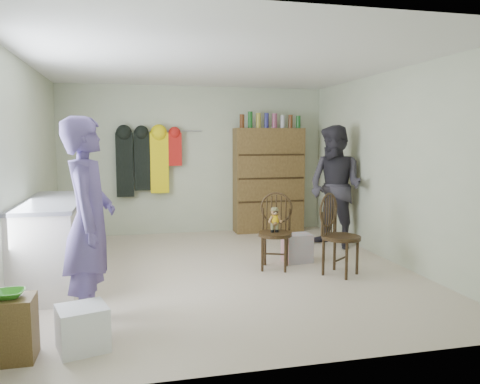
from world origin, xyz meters
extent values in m
plane|color=beige|center=(0.00, 0.00, 0.00)|extent=(5.00, 5.00, 0.00)
plane|color=beige|center=(0.00, 2.50, 1.25)|extent=(4.50, 0.00, 4.50)
plane|color=beige|center=(-2.25, 0.00, 1.25)|extent=(0.00, 5.00, 5.00)
plane|color=beige|center=(2.25, 0.00, 1.25)|extent=(0.00, 5.00, 5.00)
plane|color=white|center=(0.00, 0.00, 2.50)|extent=(5.00, 5.00, 0.00)
cube|color=silver|center=(-1.95, 0.00, 0.45)|extent=(0.60, 1.80, 0.90)
cube|color=slate|center=(-1.95, 0.00, 0.92)|extent=(0.64, 1.86, 0.04)
cylinder|color=#99999E|center=(-1.64, -0.45, 0.54)|extent=(0.02, 0.02, 0.14)
cylinder|color=#99999E|center=(-1.64, 0.45, 0.54)|extent=(0.02, 0.02, 0.14)
cube|color=brown|center=(-1.96, -1.93, 0.24)|extent=(0.33, 0.28, 0.47)
imported|color=green|center=(-1.96, -1.93, 0.50)|extent=(0.21, 0.21, 0.05)
cube|color=white|center=(-1.47, -1.86, 0.17)|extent=(0.44, 0.43, 0.34)
cylinder|color=#3F2B16|center=(0.64, -0.04, 0.44)|extent=(0.55, 0.55, 0.04)
cylinder|color=#3F2B16|center=(0.46, -0.12, 0.21)|extent=(0.03, 0.03, 0.42)
cylinder|color=#3F2B16|center=(0.71, -0.23, 0.21)|extent=(0.03, 0.03, 0.42)
cylinder|color=#3F2B16|center=(0.57, 0.15, 0.21)|extent=(0.03, 0.03, 0.42)
cylinder|color=#3F2B16|center=(0.83, 0.04, 0.21)|extent=(0.03, 0.03, 0.42)
torus|color=#3F2B16|center=(0.70, 0.11, 0.74)|extent=(0.39, 0.18, 0.41)
cylinder|color=#3F2B16|center=(0.55, 0.17, 0.60)|extent=(0.03, 0.03, 0.28)
cylinder|color=#3F2B16|center=(0.86, 0.04, 0.60)|extent=(0.03, 0.03, 0.28)
cylinder|color=yellow|center=(0.64, -0.02, 0.63)|extent=(0.10, 0.10, 0.09)
cylinder|color=#475128|center=(0.64, -0.02, 0.53)|extent=(0.06, 0.06, 0.14)
sphere|color=#9E7042|center=(0.64, -0.02, 0.71)|extent=(0.09, 0.09, 0.09)
cylinder|color=#475128|center=(0.64, -0.02, 0.75)|extent=(0.08, 0.08, 0.03)
cube|color=black|center=(0.64, -0.06, 0.72)|extent=(0.06, 0.01, 0.02)
cylinder|color=#3F2B16|center=(1.33, -0.47, 0.45)|extent=(0.61, 0.61, 0.04)
cylinder|color=#3F2B16|center=(1.30, -0.68, 0.22)|extent=(0.03, 0.03, 0.43)
cylinder|color=#3F2B16|center=(1.53, -0.50, 0.22)|extent=(0.03, 0.03, 0.43)
cylinder|color=#3F2B16|center=(1.12, -0.44, 0.22)|extent=(0.03, 0.03, 0.43)
cylinder|color=#3F2B16|center=(1.34, -0.26, 0.22)|extent=(0.03, 0.03, 0.43)
torus|color=#3F2B16|center=(1.22, -0.34, 0.77)|extent=(0.35, 0.28, 0.42)
cylinder|color=#3F2B16|center=(1.09, -0.45, 0.62)|extent=(0.03, 0.03, 0.29)
cylinder|color=#3F2B16|center=(1.36, -0.24, 0.62)|extent=(0.03, 0.03, 0.29)
cube|color=#E57372|center=(1.03, 0.21, 0.19)|extent=(0.37, 0.30, 0.37)
imported|color=#605092|center=(-1.44, -1.37, 0.90)|extent=(0.48, 0.69, 1.81)
imported|color=#2D2B33|center=(1.86, 0.89, 0.91)|extent=(1.03, 1.11, 1.82)
cube|color=brown|center=(1.25, 2.30, 0.90)|extent=(1.20, 0.38, 1.80)
cube|color=#3F2B16|center=(1.25, 2.11, 0.55)|extent=(1.16, 0.02, 0.03)
cube|color=#3F2B16|center=(1.25, 2.11, 0.95)|extent=(1.16, 0.02, 0.03)
cube|color=#3F2B16|center=(1.25, 2.11, 1.35)|extent=(1.16, 0.02, 0.03)
cylinder|color=#592D14|center=(0.75, 2.20, 1.91)|extent=(0.08, 0.08, 0.23)
cylinder|color=#19591E|center=(0.89, 2.20, 1.94)|extent=(0.08, 0.08, 0.27)
cylinder|color=#A59933|center=(1.04, 2.20, 1.93)|extent=(0.08, 0.08, 0.25)
cylinder|color=navy|center=(1.18, 2.20, 1.93)|extent=(0.08, 0.08, 0.25)
cylinder|color=#8C3F59|center=(1.32, 2.20, 1.92)|extent=(0.09, 0.09, 0.25)
cylinder|color=#B2B2B7|center=(1.46, 2.20, 1.91)|extent=(0.07, 0.07, 0.22)
cylinder|color=#592D14|center=(1.61, 2.20, 1.91)|extent=(0.07, 0.07, 0.23)
cylinder|color=#19591E|center=(1.75, 2.20, 1.91)|extent=(0.08, 0.08, 0.21)
cylinder|color=#99999E|center=(-0.40, 2.44, 1.75)|extent=(1.00, 0.02, 0.02)
cube|color=black|center=(-1.18, 2.38, 1.19)|extent=(0.28, 0.10, 1.05)
cube|color=black|center=(-0.90, 2.38, 1.25)|extent=(0.26, 0.10, 0.95)
cube|color=yellow|center=(-0.62, 2.38, 1.22)|extent=(0.30, 0.10, 1.00)
cube|color=red|center=(-0.36, 2.38, 1.44)|extent=(0.22, 0.10, 0.55)
camera|label=1|loc=(-1.08, -5.50, 1.61)|focal=35.00mm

